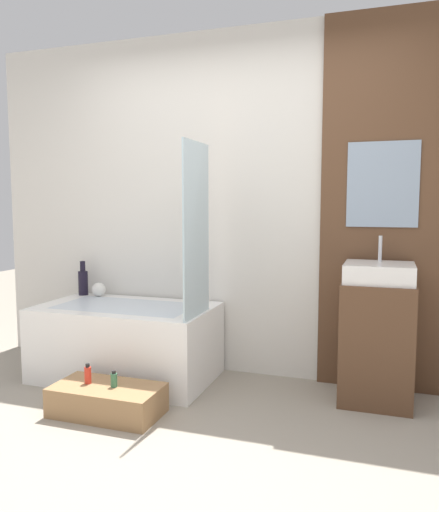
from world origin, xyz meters
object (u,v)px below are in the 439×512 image
Objects in this scene: wooden_step_bench at (107,400)px; bottle_soap_secondary at (114,380)px; sink at (379,273)px; vase_tall_dark at (83,281)px; bottle_soap_primary at (88,375)px; vase_round_light at (99,290)px; bathtub at (126,341)px.

bottle_soap_secondary is at bearing 0.00° from wooden_step_bench.
sink reaches higher than wooden_step_bench.
vase_tall_dark is 2.22× the size of bottle_soap_primary.
bottle_soap_primary is at bearing 180.00° from wooden_step_bench.
bottle_soap_primary is at bearing -155.95° from sink.
sink is 3.87× the size of vase_round_light.
bottle_soap_secondary is at bearing -53.55° from vase_round_light.
vase_round_light is (-0.40, 0.27, 0.33)m from bathtub.
bathtub is at bearing 108.77° from wooden_step_bench.
bottle_soap_secondary is (0.19, 0.00, -0.01)m from bottle_soap_primary.
bathtub is 11.51× the size of vase_round_light.
vase_round_light is at bearing -6.10° from vase_tall_dark.
sink reaches higher than bottle_soap_primary.
vase_round_light is at bearing 145.99° from bathtub.
bathtub reaches higher than bottle_soap_primary.
bottle_soap_primary is (-0.14, 0.00, 0.15)m from wooden_step_bench.
sink is at bearing 26.60° from bottle_soap_secondary.
sink is (1.58, 0.76, 0.77)m from wooden_step_bench.
wooden_step_bench is 0.20m from bottle_soap_primary.
vase_round_light is 0.88× the size of bottle_soap_primary.
wooden_step_bench is (0.21, -0.63, -0.19)m from bathtub.
wooden_step_bench is at bearing -71.23° from bathtub.
bathtub is at bearing -27.17° from vase_tall_dark.
sink reaches higher than vase_tall_dark.
vase_tall_dark is 1.20m from bottle_soap_primary.
vase_round_light is (0.16, -0.02, -0.06)m from vase_tall_dark.
bathtub is 2.97× the size of sink.
vase_round_light is at bearing 176.40° from sink.
bathtub is at bearing -34.01° from vase_round_light.
bottle_soap_secondary is at bearing -153.40° from sink.
bottle_soap_primary reaches higher than wooden_step_bench.
bathtub reaches higher than bottle_soap_secondary.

